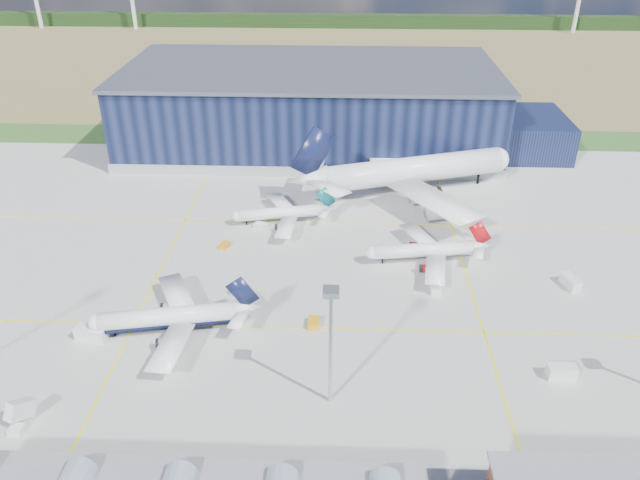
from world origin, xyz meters
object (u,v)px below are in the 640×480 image
(airliner_navy, at_px, (167,308))
(gse_tug_c, at_px, (224,245))
(airliner_regional, at_px, (279,207))
(gse_tug_b, at_px, (189,323))
(airliner_widebody, at_px, (415,157))
(hangar, at_px, (319,110))
(airliner_red, at_px, (423,244))
(gse_cart_b, at_px, (261,226))
(gse_cart_a, at_px, (436,289))
(gse_van_a, at_px, (91,333))
(airstair, at_px, (22,414))
(light_mast_center, at_px, (331,329))
(gse_tug_a, at_px, (314,323))
(gse_van_b, at_px, (570,282))
(gse_van_c, at_px, (562,372))

(airliner_navy, bearing_deg, gse_tug_c, -109.21)
(airliner_regional, xyz_separation_m, gse_tug_b, (-13.95, -44.81, -3.91))
(airliner_widebody, relative_size, airliner_regional, 2.42)
(hangar, xyz_separation_m, airliner_red, (27.60, -78.24, -6.70))
(airliner_navy, distance_m, gse_cart_b, 45.57)
(hangar, height_order, gse_cart_a, hangar)
(airliner_widebody, height_order, gse_van_a, airliner_widebody)
(gse_tug_c, distance_m, airstair, 62.35)
(light_mast_center, bearing_deg, gse_tug_a, 100.40)
(gse_cart_a, xyz_separation_m, gse_van_b, (29.86, 3.33, 0.46))
(gse_van_a, xyz_separation_m, gse_cart_a, (68.91, 19.05, -0.62))
(gse_tug_a, xyz_separation_m, gse_tug_b, (-24.99, -0.92, -0.08))
(gse_tug_b, relative_size, gse_van_b, 0.57)
(gse_van_a, bearing_deg, hangar, -10.28)
(hangar, xyz_separation_m, gse_tug_a, (3.36, -103.94, -10.90))
(airstair, bearing_deg, gse_van_b, 46.09)
(gse_cart_a, bearing_deg, airliner_navy, -162.01)
(gse_cart_b, distance_m, airstair, 74.80)
(gse_tug_b, distance_m, airstair, 34.27)
(airstair, bearing_deg, gse_tug_a, 53.35)
(airliner_regional, bearing_deg, light_mast_center, 91.76)
(airliner_regional, distance_m, gse_van_b, 72.29)
(airliner_widebody, xyz_separation_m, airstair, (-71.93, -91.60, -9.48))
(airliner_regional, height_order, gse_van_c, airliner_regional)
(gse_van_c, bearing_deg, gse_tug_b, 78.14)
(gse_tug_b, bearing_deg, gse_tug_c, 126.53)
(airliner_navy, bearing_deg, gse_van_c, 161.41)
(gse_van_c, relative_size, airstair, 1.09)
(hangar, bearing_deg, airstair, -108.23)
(airliner_navy, bearing_deg, airliner_regional, -120.96)
(gse_tug_a, xyz_separation_m, gse_cart_a, (25.93, 13.19, 0.00))
(airliner_widebody, relative_size, gse_cart_a, 20.40)
(airliner_navy, height_order, gse_tug_a, airliner_navy)
(airliner_red, distance_m, gse_cart_a, 13.30)
(airliner_navy, bearing_deg, gse_cart_a, -174.09)
(airliner_navy, bearing_deg, airliner_red, -162.08)
(airliner_widebody, distance_m, gse_tug_a, 69.70)
(airliner_navy, height_order, gse_tug_b, airliner_navy)
(gse_van_a, bearing_deg, gse_tug_b, -65.10)
(light_mast_center, relative_size, airliner_navy, 0.68)
(gse_van_b, xyz_separation_m, airstair, (-102.42, -43.99, 0.34))
(airliner_navy, xyz_separation_m, gse_tug_b, (3.46, 1.94, -4.89))
(gse_tug_c, bearing_deg, hangar, 92.90)
(gse_van_a, relative_size, gse_tug_c, 2.13)
(hangar, xyz_separation_m, airliner_navy, (-25.09, -106.80, -6.09))
(airliner_widebody, xyz_separation_m, gse_van_a, (-68.27, -69.99, -9.66))
(gse_van_a, bearing_deg, airliner_navy, -68.81)
(airliner_navy, bearing_deg, gse_tug_a, 175.21)
(gse_cart_b, bearing_deg, airstair, -177.35)
(hangar, height_order, gse_van_c, hangar)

